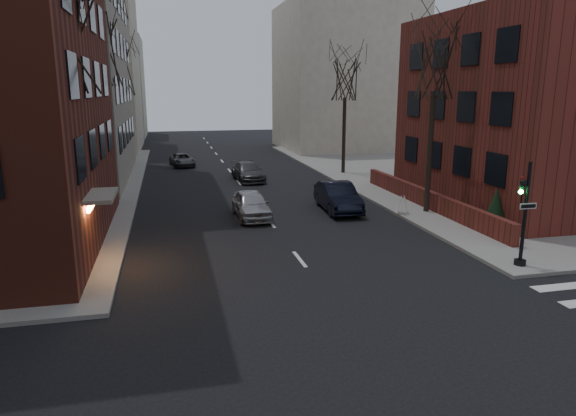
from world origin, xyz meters
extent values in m
cube|color=gray|center=(29.00, 30.00, 0.07)|extent=(44.00, 44.00, 0.15)
cube|color=maroon|center=(16.50, 19.00, 5.50)|extent=(12.00, 14.00, 11.00)
cube|color=maroon|center=(9.30, 19.00, 0.65)|extent=(0.35, 16.00, 1.00)
cube|color=beige|center=(-15.00, 55.00, 9.00)|extent=(14.00, 16.00, 18.00)
cube|color=beige|center=(15.00, 50.00, 8.00)|extent=(14.00, 14.00, 16.00)
cube|color=beige|center=(-13.00, 72.00, 7.00)|extent=(10.00, 12.00, 14.00)
cylinder|color=black|center=(8.00, 9.00, 2.15)|extent=(0.14, 0.14, 4.00)
cylinder|color=black|center=(8.00, 9.00, 0.25)|extent=(0.44, 0.44, 0.20)
imported|color=black|center=(7.75, 9.00, 3.00)|extent=(0.16, 0.20, 1.00)
sphere|color=#19FF4C|center=(7.68, 8.95, 3.05)|extent=(0.18, 0.18, 0.18)
cube|color=white|center=(8.00, 8.88, 2.50)|extent=(0.70, 0.03, 0.22)
cylinder|color=#2D231C|center=(-8.80, 14.00, 3.47)|extent=(0.28, 0.28, 6.65)
cylinder|color=#2D231C|center=(-8.80, 26.00, 3.65)|extent=(0.28, 0.28, 7.00)
cylinder|color=#2D231C|center=(-8.80, 40.00, 3.30)|extent=(0.28, 0.28, 6.30)
cylinder|color=#2D231C|center=(8.80, 18.00, 3.30)|extent=(0.28, 0.28, 6.30)
cylinder|color=#2D231C|center=(8.80, 32.00, 3.12)|extent=(0.28, 0.28, 5.95)
cylinder|color=black|center=(-8.20, 22.00, 3.15)|extent=(0.12, 0.12, 6.00)
sphere|color=#FFA54C|center=(-8.20, 22.00, 6.25)|extent=(0.36, 0.36, 0.36)
cylinder|color=black|center=(-8.20, 42.00, 3.15)|extent=(0.12, 0.12, 6.00)
sphere|color=#FFA54C|center=(-8.20, 42.00, 6.25)|extent=(0.36, 0.36, 0.36)
imported|color=black|center=(4.24, 19.81, 0.80)|extent=(1.93, 4.96, 1.61)
imported|color=#9C9CA2|center=(-0.80, 19.33, 0.73)|extent=(1.80, 4.32, 1.46)
imported|color=#3B3B40|center=(0.80, 30.77, 0.68)|extent=(2.26, 4.82, 1.36)
imported|color=#3B3B40|center=(-3.81, 39.55, 0.56)|extent=(2.39, 4.25, 1.12)
cube|color=white|center=(7.30, 17.86, 0.61)|extent=(0.59, 0.68, 0.92)
cone|color=#15311C|center=(10.24, 13.91, 1.16)|extent=(1.30, 1.30, 2.02)
camera|label=1|loc=(-4.99, -7.24, 6.76)|focal=32.00mm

